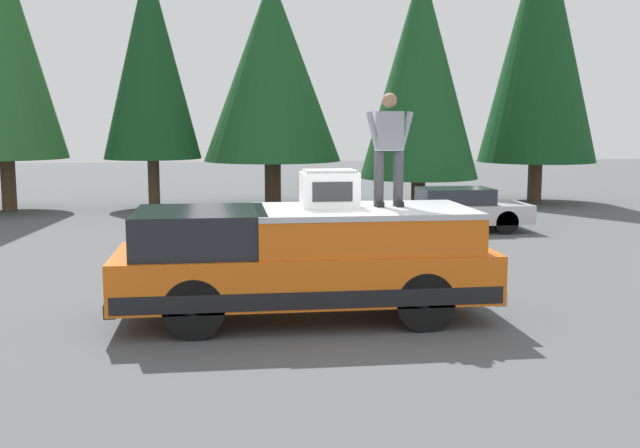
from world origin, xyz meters
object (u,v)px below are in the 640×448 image
Objects in this scene: pickup_truck at (305,261)px; compressor_unit at (329,189)px; parked_car_silver at (452,210)px; person_on_truck_bed at (389,146)px.

compressor_unit is (0.16, -0.39, 1.05)m from pickup_truck.
compressor_unit reaches higher than pickup_truck.
pickup_truck is at bearing 149.86° from parked_car_silver.
pickup_truck is 9.76m from parked_car_silver.
compressor_unit is 0.20× the size of parked_car_silver.
pickup_truck is 6.60× the size of compressor_unit.
pickup_truck is at bearing 111.85° from compressor_unit.
compressor_unit reaches higher than parked_car_silver.
person_on_truck_bed is 9.24m from parked_car_silver.
pickup_truck reaches higher than parked_car_silver.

